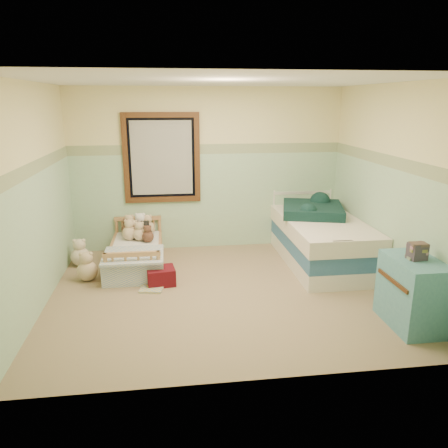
{
  "coord_description": "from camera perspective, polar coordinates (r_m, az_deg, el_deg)",
  "views": [
    {
      "loc": [
        -0.63,
        -4.94,
        2.29
      ],
      "look_at": [
        0.07,
        0.35,
        0.78
      ],
      "focal_mm": 34.95,
      "sensor_mm": 36.0,
      "label": 1
    }
  ],
  "objects": [
    {
      "name": "wall_right",
      "position": [
        5.74,
        21.09,
        4.33
      ],
      "size": [
        0.04,
        3.6,
        2.5
      ],
      "primitive_type": "cube",
      "color": "#EFE599",
      "rests_on": "floor"
    },
    {
      "name": "teal_blanket",
      "position": [
        6.61,
        11.5,
        1.86
      ],
      "size": [
        1.06,
        1.1,
        0.14
      ],
      "primitive_type": "cube",
      "rotation": [
        0.0,
        0.0,
        -0.27
      ],
      "color": "black",
      "rests_on": "twin_mattress"
    },
    {
      "name": "plush_bed_dark",
      "position": [
        6.56,
        -10.24,
        -1.16
      ],
      "size": [
        0.19,
        0.19,
        0.19
      ],
      "primitive_type": "sphere",
      "color": "black",
      "rests_on": "toddler_mattress"
    },
    {
      "name": "extra_plush_4",
      "position": [
        6.42,
        -9.92,
        -1.62
      ],
      "size": [
        0.17,
        0.17,
        0.17
      ],
      "primitive_type": "sphere",
      "color": "brown",
      "rests_on": "toddler_mattress"
    },
    {
      "name": "extra_plush_1",
      "position": [
        6.77,
        -9.95,
        -0.51
      ],
      "size": [
        0.21,
        0.21,
        0.21
      ],
      "primitive_type": "sphere",
      "color": "#CDB18C",
      "rests_on": "toddler_mattress"
    },
    {
      "name": "twin_boxspring",
      "position": [
        6.46,
        12.57,
        -2.21
      ],
      "size": [
        1.01,
        2.01,
        0.22
      ],
      "primitive_type": "cube",
      "color": "#2B5089",
      "rests_on": "twin_bed_frame"
    },
    {
      "name": "extra_plush_3",
      "position": [
        6.66,
        -11.76,
        -1.0
      ],
      "size": [
        0.19,
        0.19,
        0.19
      ],
      "primitive_type": "sphere",
      "color": "#CDB18C",
      "rests_on": "toddler_mattress"
    },
    {
      "name": "wainscot_mint",
      "position": [
        6.93,
        -2.12,
        2.97
      ],
      "size": [
        4.2,
        0.01,
        1.5
      ],
      "primitive_type": "cube",
      "color": "#A3D0A9",
      "rests_on": "floor"
    },
    {
      "name": "patchwork_quilt",
      "position": [
        5.9,
        -11.76,
        -4.01
      ],
      "size": [
        0.79,
        0.72,
        0.03
      ],
      "primitive_type": "cube",
      "color": "#6A92CE",
      "rests_on": "toddler_mattress"
    },
    {
      "name": "twin_bed_frame",
      "position": [
        6.53,
        12.46,
        -4.05
      ],
      "size": [
        1.01,
        2.01,
        0.22
      ],
      "primitive_type": "cube",
      "color": "white",
      "rests_on": "floor"
    },
    {
      "name": "floor",
      "position": [
        5.49,
        -0.24,
        -8.96
      ],
      "size": [
        4.2,
        3.6,
        0.02
      ],
      "primitive_type": "cube",
      "color": "#8D7258",
      "rests_on": "ground"
    },
    {
      "name": "plush_floor_tan",
      "position": [
        6.03,
        -17.45,
        -5.87
      ],
      "size": [
        0.27,
        0.27,
        0.27
      ],
      "primitive_type": "sphere",
      "color": "#CDB18C",
      "rests_on": "floor"
    },
    {
      "name": "window_frame",
      "position": [
        6.75,
        -8.15,
        8.53
      ],
      "size": [
        1.16,
        0.06,
        1.36
      ],
      "primitive_type": "cube",
      "color": "#3A1C0B",
      "rests_on": "wall_back"
    },
    {
      "name": "wall_front",
      "position": [
        3.37,
        3.61,
        -2.18
      ],
      "size": [
        4.2,
        0.04,
        2.5
      ],
      "primitive_type": "cube",
      "color": "#EFE599",
      "rests_on": "floor"
    },
    {
      "name": "toddler_mattress",
      "position": [
        6.35,
        -11.45,
        -3.28
      ],
      "size": [
        0.66,
        1.39,
        0.12
      ],
      "primitive_type": "cube",
      "color": "silver",
      "rests_on": "toddler_bed_frame"
    },
    {
      "name": "window_blinds",
      "position": [
        6.76,
        -8.15,
        8.54
      ],
      "size": [
        0.92,
        0.01,
        1.12
      ],
      "primitive_type": "cube",
      "color": "beige",
      "rests_on": "window_frame"
    },
    {
      "name": "border_strip",
      "position": [
        6.79,
        -2.19,
        9.77
      ],
      "size": [
        4.2,
        0.01,
        0.15
      ],
      "primitive_type": "cube",
      "color": "#486A4B",
      "rests_on": "wall_back"
    },
    {
      "name": "red_pillow",
      "position": [
        5.72,
        -8.26,
        -6.75
      ],
      "size": [
        0.39,
        0.35,
        0.22
      ],
      "primitive_type": "cube",
      "rotation": [
        0.0,
        0.0,
        0.13
      ],
      "color": "maroon",
      "rests_on": "floor"
    },
    {
      "name": "dresser",
      "position": [
        4.98,
        23.45,
        -8.26
      ],
      "size": [
        0.46,
        0.73,
        0.73
      ],
      "primitive_type": "cube",
      "color": "teal",
      "rests_on": "floor"
    },
    {
      "name": "wall_left",
      "position": [
        5.26,
        -23.63,
        3.09
      ],
      "size": [
        0.04,
        3.6,
        2.5
      ],
      "primitive_type": "cube",
      "color": "#EFE599",
      "rests_on": "floor"
    },
    {
      "name": "ceiling",
      "position": [
        4.99,
        -0.28,
        18.36
      ],
      "size": [
        4.2,
        3.6,
        0.02
      ],
      "primitive_type": "cube",
      "color": "white",
      "rests_on": "wall_back"
    },
    {
      "name": "book_stack",
      "position": [
        4.83,
        23.97,
        -3.28
      ],
      "size": [
        0.19,
        0.16,
        0.17
      ],
      "primitive_type": "cube",
      "rotation": [
        0.0,
        0.0,
        0.13
      ],
      "color": "#4F2F2A",
      "rests_on": "dresser"
    },
    {
      "name": "floor_book",
      "position": [
        5.59,
        -9.46,
        -8.42
      ],
      "size": [
        0.32,
        0.27,
        0.03
      ],
      "primitive_type": "cube",
      "rotation": [
        0.0,
        0.0,
        -0.18
      ],
      "color": "yellow",
      "rests_on": "floor"
    },
    {
      "name": "plush_bed_white",
      "position": [
        6.77,
        -10.85,
        -0.47
      ],
      "size": [
        0.24,
        0.24,
        0.24
      ],
      "primitive_type": "sphere",
      "color": "white",
      "rests_on": "toddler_mattress"
    },
    {
      "name": "extra_plush_0",
      "position": [
        6.51,
        -10.95,
        -1.33
      ],
      "size": [
        0.19,
        0.19,
        0.19
      ],
      "primitive_type": "sphere",
      "color": "#CDB18C",
      "rests_on": "toddler_mattress"
    },
    {
      "name": "plush_bed_tan",
      "position": [
        6.57,
        -12.25,
        -1.15
      ],
      "size": [
        0.21,
        0.21,
        0.21
      ],
      "primitive_type": "sphere",
      "color": "#CDB18C",
      "rests_on": "toddler_mattress"
    },
    {
      "name": "twin_mattress",
      "position": [
        6.4,
        12.69,
        -0.34
      ],
      "size": [
        1.05,
        2.05,
        0.22
      ],
      "primitive_type": "cube",
      "color": "silver",
      "rests_on": "twin_boxspring"
    },
    {
      "name": "toddler_bed_frame",
      "position": [
        6.4,
        -11.38,
        -4.58
      ],
      "size": [
        0.72,
        1.45,
        0.19
      ],
      "primitive_type": "cube",
      "color": "#9E7348",
      "rests_on": "floor"
    },
    {
      "name": "extra_plush_2",
      "position": [
        6.82,
        -12.21,
        -0.51
      ],
      "size": [
        0.21,
        0.21,
        0.21
      ],
      "primitive_type": "sphere",
      "color": "#CDB18C",
      "rests_on": "toddler_mattress"
    },
    {
      "name": "plush_floor_cream",
      "position": [
        6.6,
        -18.27,
        -4.06
      ],
      "size": [
        0.27,
        0.27,
        0.27
      ],
      "primitive_type": "sphere",
      "color": "beige",
      "rests_on": "floor"
    },
    {
      "name": "wall_back",
      "position": [
        6.85,
        -2.18,
        7.08
      ],
      "size": [
        4.2,
        0.04,
        2.5
      ],
      "primitive_type": "cube",
      "color": "#EFE599",
      "rests_on": "floor"
    },
    {
      "name": "plush_bed_brown",
      "position": [
        6.79,
        -12.52,
        -0.75
      ],
      "size": [
        0.18,
        0.18,
        0.18
      ],
      "primitive_type": "sphere",
      "color": "brown",
      "rests_on": "toddler_mattress"
    }
  ]
}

